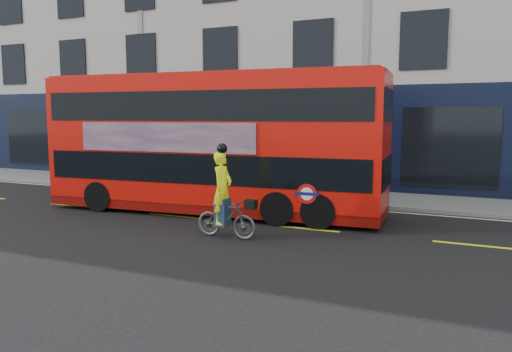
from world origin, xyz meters
The scene contains 8 objects.
ground centered at (0.00, 0.00, 0.00)m, with size 120.00×120.00×0.00m, color black.
pavement centered at (0.00, 6.50, 0.06)m, with size 60.00×3.00×0.12m, color slate.
kerb centered at (0.00, 5.00, 0.07)m, with size 60.00×0.12×0.13m, color gray.
building_terrace centered at (0.00, 12.94, 7.49)m, with size 50.00×10.07×15.00m.
road_edge_line centered at (0.00, 4.70, 0.00)m, with size 58.00×0.10×0.01m, color silver.
lane_dashes centered at (0.00, 1.50, 0.00)m, with size 58.00×0.12×0.01m, color yellow, non-canonical shape.
bus centered at (-3.24, 2.41, 2.10)m, with size 10.33×3.04×4.10m.
cyclist centered at (-1.47, -0.20, 0.78)m, with size 1.57×0.64×2.26m.
Camera 1 is at (4.05, -10.52, 2.91)m, focal length 35.00 mm.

